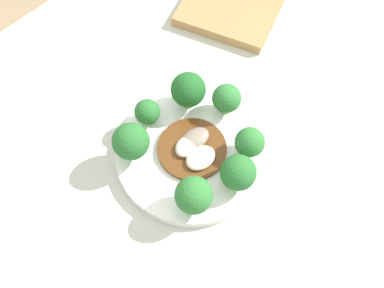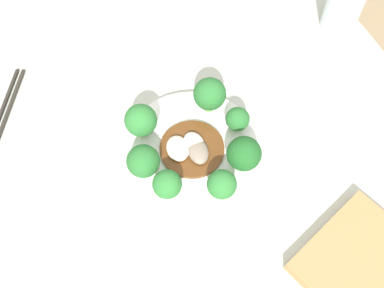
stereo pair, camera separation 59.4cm
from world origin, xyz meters
The scene contains 11 objects.
ground_plane centered at (0.00, 0.00, 0.00)m, with size 8.00×8.00×0.00m, color #9E8460.
table centered at (0.00, 0.00, 0.36)m, with size 1.09×0.88×0.71m.
plate centered at (-0.01, 0.01, 0.72)m, with size 0.25×0.25×0.02m.
broccoli_northwest centered at (-0.06, 0.07, 0.76)m, with size 0.05×0.05×0.06m.
broccoli_north centered at (-0.01, 0.09, 0.76)m, with size 0.05×0.05×0.06m.
broccoli_south centered at (0.01, -0.08, 0.76)m, with size 0.04×0.04×0.05m.
broccoli_southeast centered at (0.06, -0.06, 0.77)m, with size 0.06×0.06×0.07m.
broccoli_west centered at (-0.10, -0.01, 0.76)m, with size 0.05×0.05×0.06m.
broccoli_southwest centered at (-0.06, -0.06, 0.77)m, with size 0.06×0.06×0.07m.
broccoli_northeast centered at (0.06, 0.07, 0.77)m, with size 0.06×0.06×0.07m.
stirfry_center centered at (-0.01, 0.01, 0.74)m, with size 0.11×0.11×0.02m.
Camera 1 is at (0.23, 0.24, 1.37)m, focal length 42.00 mm.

